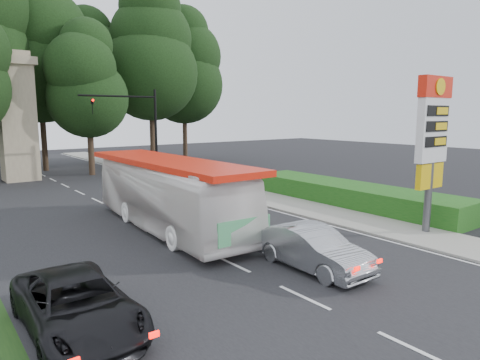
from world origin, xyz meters
TOP-DOWN VIEW (x-y plane):
  - ground at (0.00, 0.00)m, footprint 120.00×120.00m
  - road_surface at (0.00, 12.00)m, footprint 14.00×80.00m
  - sidewalk_right at (8.50, 12.00)m, footprint 3.00×80.00m
  - hedge at (11.50, 8.00)m, footprint 3.00×14.00m
  - gas_station_pylon at (9.20, 1.99)m, footprint 2.10×0.45m
  - traffic_signal_mast at (5.68, 24.00)m, footprint 6.10×0.35m
  - monument at (-2.00, 30.00)m, footprint 3.00×3.00m
  - tree_center_right at (1.00, 35.00)m, footprint 9.24×9.24m
  - tree_east_near at (6.00, 37.00)m, footprint 8.12×8.12m
  - tree_east_mid at (11.00, 33.00)m, footprint 9.52×9.52m
  - tree_far_east at (16.00, 35.00)m, footprint 8.68×8.68m
  - tree_monument_right at (3.50, 29.50)m, footprint 6.72×6.72m
  - transit_bus at (0.50, 9.65)m, footprint 3.40×11.77m
  - sedan_silver at (1.92, 2.01)m, footprint 1.65×4.51m
  - suv_charcoal at (-5.78, 2.49)m, footprint 2.34×5.02m

SIDE VIEW (x-z plane):
  - ground at x=0.00m, z-range 0.00..0.00m
  - road_surface at x=0.00m, z-range 0.00..0.02m
  - sidewalk_right at x=8.50m, z-range 0.00..0.12m
  - hedge at x=11.50m, z-range 0.00..1.20m
  - suv_charcoal at x=-5.78m, z-range 0.00..1.39m
  - sedan_silver at x=1.92m, z-range 0.00..1.48m
  - transit_bus at x=0.50m, z-range 0.00..3.24m
  - gas_station_pylon at x=9.20m, z-range 1.02..7.87m
  - traffic_signal_mast at x=5.68m, z-range 1.07..8.27m
  - monument at x=-2.00m, z-range 0.08..10.13m
  - tree_monument_right at x=3.50m, z-range 1.41..14.61m
  - tree_east_near at x=6.00m, z-range 1.71..17.66m
  - tree_far_east at x=16.00m, z-range 1.83..18.88m
  - tree_center_right at x=1.00m, z-range 1.94..20.09m
  - tree_east_mid at x=11.00m, z-range 2.00..20.70m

